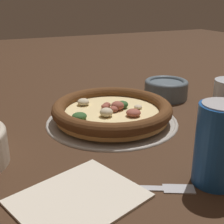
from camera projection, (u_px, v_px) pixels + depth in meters
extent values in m
plane|color=#3D2616|center=(112.00, 122.00, 0.69)|extent=(3.00, 3.00, 0.00)
cylinder|color=#B7B2A8|center=(112.00, 121.00, 0.69)|extent=(0.28, 0.28, 0.00)
torus|color=#B7B2A8|center=(112.00, 120.00, 0.69)|extent=(0.29, 0.29, 0.01)
cylinder|color=tan|center=(112.00, 115.00, 0.68)|extent=(0.24, 0.24, 0.01)
torus|color=#563319|center=(112.00, 109.00, 0.68)|extent=(0.26, 0.26, 0.03)
cylinder|color=#B7381E|center=(112.00, 112.00, 0.68)|extent=(0.22, 0.22, 0.00)
cylinder|color=beige|center=(112.00, 111.00, 0.68)|extent=(0.21, 0.21, 0.00)
ellipsoid|color=#994C3D|center=(114.00, 109.00, 0.67)|extent=(0.03, 0.03, 0.01)
ellipsoid|color=#994C3D|center=(133.00, 113.00, 0.65)|extent=(0.04, 0.04, 0.01)
ellipsoid|color=beige|center=(138.00, 107.00, 0.69)|extent=(0.02, 0.02, 0.01)
ellipsoid|color=#994C3D|center=(108.00, 105.00, 0.70)|extent=(0.02, 0.02, 0.01)
ellipsoid|color=#994C3D|center=(117.00, 105.00, 0.68)|extent=(0.04, 0.04, 0.02)
ellipsoid|color=#2D5628|center=(79.00, 116.00, 0.63)|extent=(0.03, 0.03, 0.01)
ellipsoid|color=beige|center=(106.00, 112.00, 0.64)|extent=(0.04, 0.04, 0.02)
ellipsoid|color=#994C3D|center=(105.00, 107.00, 0.69)|extent=(0.02, 0.02, 0.01)
ellipsoid|color=#2D5628|center=(122.00, 104.00, 0.69)|extent=(0.03, 0.03, 0.02)
ellipsoid|color=beige|center=(83.00, 102.00, 0.71)|extent=(0.04, 0.04, 0.02)
cylinder|color=slate|center=(166.00, 90.00, 0.84)|extent=(0.12, 0.12, 0.04)
torus|color=slate|center=(166.00, 83.00, 0.83)|extent=(0.12, 0.12, 0.01)
cube|color=beige|center=(78.00, 197.00, 0.42)|extent=(0.20, 0.18, 0.01)
cube|color=#B7B7BC|center=(117.00, 187.00, 0.45)|extent=(0.12, 0.07, 0.00)
cube|color=#B7B7BC|center=(179.00, 188.00, 0.45)|extent=(0.05, 0.04, 0.00)
cylinder|color=#194C99|center=(218.00, 145.00, 0.44)|extent=(0.07, 0.07, 0.12)
cylinder|color=#BCBCC1|center=(224.00, 104.00, 0.42)|extent=(0.06, 0.06, 0.00)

